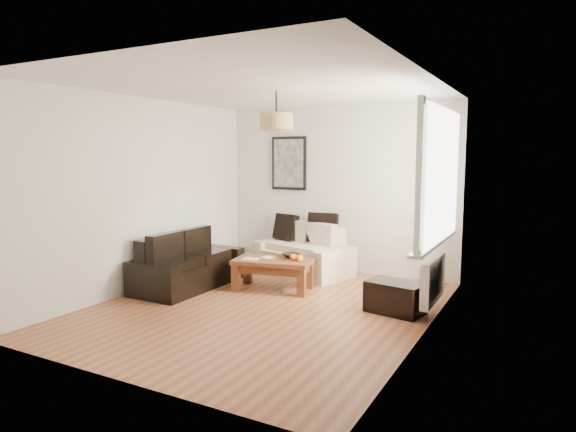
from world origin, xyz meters
The scene contains 21 objects.
floor centered at (0.00, 0.00, 0.00)m, with size 4.50×4.50×0.00m, color brown.
ceiling centered at (0.00, 0.00, 2.60)m, with size 3.80×4.50×0.00m, color white, non-canonical shape.
wall_back centered at (0.00, 2.25, 1.30)m, with size 3.80×0.04×2.60m, color silver, non-canonical shape.
wall_front centered at (0.00, -2.25, 1.30)m, with size 3.80×0.04×2.60m, color silver, non-canonical shape.
wall_left centered at (-1.90, 0.00, 1.30)m, with size 0.04×4.50×2.60m, color silver, non-canonical shape.
wall_right centered at (1.90, 0.00, 1.30)m, with size 0.04×4.50×2.60m, color silver, non-canonical shape.
window_bay centered at (1.86, 0.80, 1.60)m, with size 0.14×1.90×1.60m, color white, non-canonical shape.
radiator centered at (1.82, 0.80, 0.38)m, with size 0.10×0.90×0.52m, color white.
poster centered at (-0.85, 2.22, 1.70)m, with size 0.62×0.04×0.87m, color black, non-canonical shape.
pendant_shade centered at (0.00, 0.30, 2.23)m, with size 0.40×0.40×0.20m, color tan.
loveseat_cream centered at (-0.37, 1.78, 0.37)m, with size 1.48×0.81×0.74m, color beige, non-canonical shape.
sofa_leather centered at (-1.43, 0.33, 0.35)m, with size 1.64×0.80×0.71m, color black, non-canonical shape.
coffee_table centered at (-0.31, 0.74, 0.21)m, with size 1.04×0.57×0.43m, color brown, non-canonical shape.
ottoman centered at (1.45, 0.55, 0.18)m, with size 0.64×0.41×0.37m, color black.
cushion_left centered at (-0.77, 1.96, 0.68)m, with size 0.41×0.13×0.41m, color black.
cushion_right centered at (-0.12, 1.96, 0.71)m, with size 0.46×0.14×0.46m, color black.
fruit_bowl centered at (-0.14, 0.95, 0.46)m, with size 0.24×0.24×0.06m, color black.
orange_a centered at (-0.01, 0.80, 0.47)m, with size 0.09×0.09×0.09m, color #FA6015.
orange_b centered at (0.07, 0.79, 0.47)m, with size 0.09×0.09×0.09m, color orange.
orange_c centered at (-0.04, 0.82, 0.47)m, with size 0.09×0.09×0.09m, color orange.
papers centered at (-0.58, 0.61, 0.43)m, with size 0.22×0.15×0.01m, color white.
Camera 1 is at (3.00, -5.00, 1.82)m, focal length 30.99 mm.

